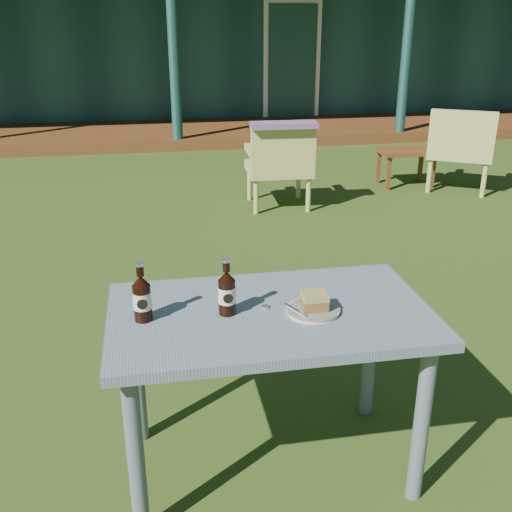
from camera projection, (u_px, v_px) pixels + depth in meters
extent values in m
plane|color=#334916|center=(221.00, 299.00, 3.96)|extent=(80.00, 80.00, 0.00)
cube|color=#173D3B|center=(162.00, 39.00, 12.15)|extent=(15.00, 6.00, 2.60)
cube|color=#5C3216|center=(175.00, 134.00, 9.04)|extent=(15.00, 1.80, 0.16)
cylinder|color=#173D3B|center=(174.00, 58.00, 7.89)|extent=(0.14, 0.14, 2.45)
cylinder|color=#173D3B|center=(406.00, 55.00, 8.42)|extent=(0.14, 0.14, 2.45)
cube|color=white|center=(292.00, 64.00, 9.83)|extent=(0.95, 0.06, 2.00)
cube|color=#193D38|center=(292.00, 64.00, 9.81)|extent=(0.80, 0.04, 1.85)
cube|color=slate|center=(270.00, 315.00, 2.24)|extent=(1.20, 0.70, 0.04)
cylinder|color=slate|center=(136.00, 458.00, 2.04)|extent=(0.06, 0.06, 0.68)
cylinder|color=slate|center=(422.00, 423.00, 2.21)|extent=(0.06, 0.06, 0.68)
cylinder|color=slate|center=(137.00, 372.00, 2.53)|extent=(0.06, 0.06, 0.68)
cylinder|color=slate|center=(370.00, 349.00, 2.70)|extent=(0.06, 0.06, 0.68)
cylinder|color=silver|center=(313.00, 310.00, 2.22)|extent=(0.20, 0.20, 0.01)
cylinder|color=olive|center=(313.00, 309.00, 2.22)|extent=(0.20, 0.20, 0.00)
cube|color=brown|center=(314.00, 303.00, 2.21)|extent=(0.09, 0.08, 0.04)
cube|color=#9A8B45|center=(314.00, 296.00, 2.20)|extent=(0.09, 0.09, 0.02)
cube|color=silver|center=(296.00, 310.00, 2.19)|extent=(0.07, 0.13, 0.00)
cylinder|color=black|center=(227.00, 297.00, 2.18)|extent=(0.06, 0.06, 0.13)
cone|color=black|center=(227.00, 276.00, 2.15)|extent=(0.06, 0.06, 0.04)
cylinder|color=black|center=(226.00, 267.00, 2.14)|extent=(0.03, 0.03, 0.04)
cylinder|color=silver|center=(226.00, 261.00, 2.13)|extent=(0.03, 0.03, 0.01)
cylinder|color=beige|center=(227.00, 295.00, 2.18)|extent=(0.06, 0.06, 0.06)
cylinder|color=black|center=(228.00, 299.00, 2.15)|extent=(0.04, 0.00, 0.04)
cylinder|color=black|center=(142.00, 303.00, 2.14)|extent=(0.07, 0.07, 0.14)
cone|color=black|center=(141.00, 281.00, 2.10)|extent=(0.07, 0.07, 0.04)
cylinder|color=black|center=(140.00, 271.00, 2.09)|extent=(0.03, 0.03, 0.04)
cylinder|color=silver|center=(139.00, 264.00, 2.08)|extent=(0.03, 0.03, 0.01)
cylinder|color=beige|center=(142.00, 300.00, 2.13)|extent=(0.07, 0.07, 0.06)
cylinder|color=black|center=(142.00, 304.00, 2.10)|extent=(0.04, 0.00, 0.04)
cylinder|color=silver|center=(265.00, 307.00, 2.25)|extent=(0.03, 0.03, 0.01)
cube|color=tan|center=(278.00, 169.00, 5.77)|extent=(0.62, 0.58, 0.08)
cube|color=tan|center=(283.00, 149.00, 5.46)|extent=(0.60, 0.10, 0.39)
cube|color=tan|center=(305.00, 150.00, 5.76)|extent=(0.09, 0.52, 0.06)
cube|color=tan|center=(251.00, 151.00, 5.69)|extent=(0.09, 0.52, 0.06)
cylinder|color=tan|center=(298.00, 182.00, 6.10)|extent=(0.05, 0.05, 0.33)
cylinder|color=tan|center=(250.00, 184.00, 6.03)|extent=(0.05, 0.05, 0.33)
cylinder|color=tan|center=(308.00, 195.00, 5.67)|extent=(0.05, 0.05, 0.33)
cylinder|color=tan|center=(256.00, 197.00, 5.60)|extent=(0.05, 0.05, 0.33)
cube|color=tan|center=(460.00, 152.00, 6.33)|extent=(0.86, 0.85, 0.09)
cube|color=tan|center=(462.00, 132.00, 6.01)|extent=(0.59, 0.40, 0.42)
cube|color=tan|center=(492.00, 136.00, 6.18)|extent=(0.35, 0.52, 0.06)
cube|color=tan|center=(435.00, 132.00, 6.37)|extent=(0.35, 0.52, 0.06)
cylinder|color=tan|center=(485.00, 170.00, 6.54)|extent=(0.05, 0.05, 0.36)
cylinder|color=tan|center=(434.00, 166.00, 6.72)|extent=(0.05, 0.05, 0.36)
cylinder|color=tan|center=(484.00, 181.00, 6.11)|extent=(0.05, 0.05, 0.36)
cylinder|color=tan|center=(429.00, 176.00, 6.29)|extent=(0.05, 0.05, 0.36)
cube|color=slate|center=(284.00, 125.00, 5.38)|extent=(0.61, 0.23, 0.05)
cube|color=#5C3216|center=(407.00, 151.00, 6.47)|extent=(0.60, 0.40, 0.04)
cube|color=#5C3216|center=(389.00, 174.00, 6.37)|extent=(0.04, 0.04, 0.36)
cube|color=#5C3216|center=(432.00, 172.00, 6.45)|extent=(0.04, 0.04, 0.36)
cube|color=#5C3216|center=(378.00, 167.00, 6.64)|extent=(0.04, 0.04, 0.36)
cube|color=#5C3216|center=(421.00, 165.00, 6.72)|extent=(0.04, 0.04, 0.36)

